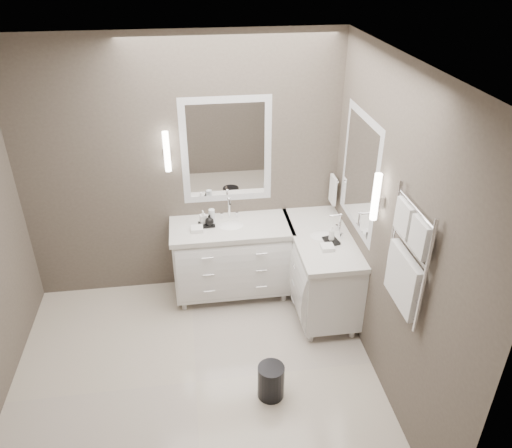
{
  "coord_description": "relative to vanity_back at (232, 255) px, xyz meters",
  "views": [
    {
      "loc": [
        0.09,
        -3.14,
        3.39
      ],
      "look_at": [
        0.63,
        0.7,
        1.15
      ],
      "focal_mm": 35.0,
      "sensor_mm": 36.0,
      "label": 1
    }
  ],
  "objects": [
    {
      "name": "wall_back",
      "position": [
        -0.45,
        0.28,
        0.86
      ],
      "size": [
        3.2,
        0.01,
        2.7
      ],
      "primitive_type": "cube",
      "color": "#554C44",
      "rests_on": "floor"
    },
    {
      "name": "soap_bottle_b",
      "position": [
        -0.21,
        0.0,
        0.45
      ],
      "size": [
        0.11,
        0.11,
        0.11
      ],
      "primitive_type": "imported",
      "rotation": [
        0.0,
        0.0,
        -0.25
      ],
      "color": "black",
      "rests_on": "amenity_tray_back"
    },
    {
      "name": "soap_bottle_c",
      "position": [
        0.92,
        -0.45,
        0.46
      ],
      "size": [
        0.07,
        0.07,
        0.15
      ],
      "primitive_type": "imported",
      "rotation": [
        0.0,
        0.0,
        0.33
      ],
      "color": "white",
      "rests_on": "amenity_tray_right"
    },
    {
      "name": "towel_bar_corner",
      "position": [
        1.09,
        0.13,
        0.63
      ],
      "size": [
        0.03,
        0.22,
        0.3
      ],
      "color": "white",
      "rests_on": "wall_right"
    },
    {
      "name": "wall_front",
      "position": [
        -0.45,
        -2.73,
        0.86
      ],
      "size": [
        3.2,
        0.01,
        2.7
      ],
      "primitive_type": "cube",
      "color": "#554C44",
      "rests_on": "floor"
    },
    {
      "name": "sconce_right",
      "position": [
        1.08,
        -1.01,
        1.11
      ],
      "size": [
        0.06,
        0.06,
        0.4
      ],
      "color": "white",
      "rests_on": "wall_right"
    },
    {
      "name": "mirror_back",
      "position": [
        -0.0,
        0.26,
        1.06
      ],
      "size": [
        0.9,
        0.02,
        1.1
      ],
      "color": "white",
      "rests_on": "wall_back"
    },
    {
      "name": "soap_bottle_a",
      "position": [
        -0.27,
        0.05,
        0.46
      ],
      "size": [
        0.08,
        0.08,
        0.14
      ],
      "primitive_type": "imported",
      "rotation": [
        0.0,
        0.0,
        0.26
      ],
      "color": "white",
      "rests_on": "amenity_tray_back"
    },
    {
      "name": "sconce_back",
      "position": [
        -0.58,
        0.2,
        1.11
      ],
      "size": [
        0.06,
        0.06,
        0.4
      ],
      "color": "white",
      "rests_on": "wall_back"
    },
    {
      "name": "ceiling",
      "position": [
        -0.45,
        -1.23,
        2.22
      ],
      "size": [
        3.2,
        3.0,
        0.01
      ],
      "primitive_type": "cube",
      "color": "white",
      "rests_on": "wall_back"
    },
    {
      "name": "waste_bin",
      "position": [
        0.18,
        -1.45,
        -0.33
      ],
      "size": [
        0.3,
        0.3,
        0.32
      ],
      "primitive_type": "cylinder",
      "rotation": [
        0.0,
        0.0,
        -0.4
      ],
      "color": "black",
      "rests_on": "floor"
    },
    {
      "name": "water_bottle",
      "position": [
        -0.19,
        0.04,
        0.45
      ],
      "size": [
        0.08,
        0.08,
        0.17
      ],
      "primitive_type": "cylinder",
      "rotation": [
        0.0,
        0.0,
        -0.29
      ],
      "color": "silver",
      "rests_on": "vanity_back"
    },
    {
      "name": "vanity_back",
      "position": [
        0.0,
        0.0,
        0.0
      ],
      "size": [
        1.24,
        0.59,
        0.97
      ],
      "color": "white",
      "rests_on": "floor"
    },
    {
      "name": "vanity_right",
      "position": [
        0.88,
        -0.33,
        0.0
      ],
      "size": [
        0.59,
        1.24,
        0.97
      ],
      "color": "white",
      "rests_on": "floor"
    },
    {
      "name": "amenity_tray_right",
      "position": [
        0.92,
        -0.45,
        0.38
      ],
      "size": [
        0.15,
        0.18,
        0.02
      ],
      "primitive_type": "cube",
      "rotation": [
        0.0,
        0.0,
        0.21
      ],
      "color": "black",
      "rests_on": "vanity_right"
    },
    {
      "name": "mirror_right",
      "position": [
        1.14,
        -0.43,
        1.06
      ],
      "size": [
        0.02,
        0.9,
        1.1
      ],
      "color": "white",
      "rests_on": "wall_right"
    },
    {
      "name": "towel_ladder",
      "position": [
        1.1,
        -1.63,
        0.91
      ],
      "size": [
        0.06,
        0.58,
        0.9
      ],
      "color": "white",
      "rests_on": "wall_right"
    },
    {
      "name": "amenity_tray_back",
      "position": [
        -0.24,
        0.03,
        0.38
      ],
      "size": [
        0.17,
        0.13,
        0.02
      ],
      "primitive_type": "cube",
      "rotation": [
        0.0,
        0.0,
        0.08
      ],
      "color": "black",
      "rests_on": "vanity_back"
    },
    {
      "name": "wall_right",
      "position": [
        1.15,
        -1.23,
        0.86
      ],
      "size": [
        0.01,
        3.0,
        2.7
      ],
      "primitive_type": "cube",
      "color": "#554C44",
      "rests_on": "floor"
    },
    {
      "name": "floor",
      "position": [
        -0.45,
        -1.23,
        -0.49
      ],
      "size": [
        3.2,
        3.0,
        0.01
      ],
      "primitive_type": "cube",
      "color": "beige",
      "rests_on": "ground"
    }
  ]
}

